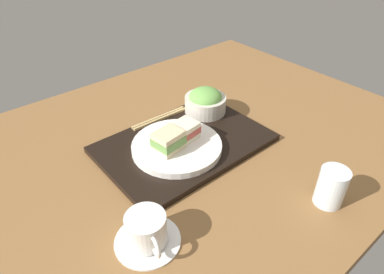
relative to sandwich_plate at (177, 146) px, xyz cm
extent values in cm
cube|color=brown|center=(-3.69, -2.42, -4.04)|extent=(140.00, 100.00, 3.00)
cube|color=black|center=(-3.39, -1.49, -1.71)|extent=(44.84, 30.38, 1.66)
cylinder|color=white|center=(0.00, 0.00, 0.00)|extent=(23.85, 23.85, 1.76)
cube|color=#EFE5C1|center=(-3.00, -0.57, 1.54)|extent=(7.68, 6.57, 1.33)
cube|color=#B74C42|center=(-3.00, -0.57, 3.18)|extent=(8.09, 6.64, 1.95)
cube|color=#EFE5C1|center=(-3.00, -0.57, 4.82)|extent=(7.68, 6.57, 1.33)
cube|color=beige|center=(3.00, 0.57, 1.62)|extent=(7.68, 6.57, 1.49)
cube|color=#669347|center=(3.00, 0.57, 3.53)|extent=(7.94, 6.88, 2.32)
cube|color=beige|center=(3.00, 0.57, 5.43)|extent=(7.68, 6.57, 1.49)
cylinder|color=beige|center=(-18.48, -9.35, 1.64)|extent=(12.66, 12.66, 5.03)
ellipsoid|color=#6BA84C|center=(-18.48, -9.35, 4.15)|extent=(10.04, 10.04, 5.52)
cube|color=tan|center=(-5.09, -15.36, -0.53)|extent=(18.54, 1.17, 0.70)
cube|color=tan|center=(-5.07, -14.36, -0.53)|extent=(18.54, 1.17, 0.70)
cylinder|color=white|center=(21.83, 18.36, -2.14)|extent=(13.38, 13.38, 0.80)
cylinder|color=white|center=(21.83, 18.36, 1.45)|extent=(8.12, 8.12, 6.39)
cylinder|color=#382111|center=(21.83, 18.36, 4.24)|extent=(7.47, 7.47, 0.40)
torus|color=white|center=(22.88, 22.90, 1.45)|extent=(1.77, 4.44, 4.38)
cylinder|color=silver|center=(-15.28, 35.50, 2.03)|extent=(6.31, 6.31, 9.14)
camera|label=1|loc=(42.16, 56.25, 53.84)|focal=31.32mm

